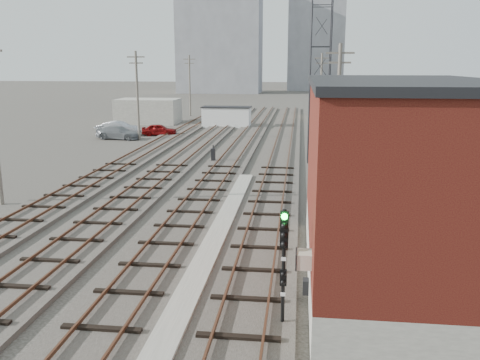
% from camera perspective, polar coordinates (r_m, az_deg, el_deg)
% --- Properties ---
extents(ground, '(320.00, 320.00, 0.00)m').
position_cam_1_polar(ground, '(66.37, 3.22, 6.21)').
color(ground, '#282621').
rests_on(ground, ground).
extents(track_right, '(3.20, 90.00, 0.39)m').
position_cam_1_polar(track_right, '(45.47, 4.69, 3.23)').
color(track_right, '#332D28').
rests_on(track_right, ground).
extents(track_mid_right, '(3.20, 90.00, 0.39)m').
position_cam_1_polar(track_mid_right, '(45.78, -0.32, 3.34)').
color(track_mid_right, '#332D28').
rests_on(track_mid_right, ground).
extents(track_mid_left, '(3.20, 90.00, 0.39)m').
position_cam_1_polar(track_mid_left, '(46.44, -5.24, 3.42)').
color(track_mid_left, '#332D28').
rests_on(track_mid_left, ground).
extents(track_left, '(3.20, 90.00, 0.39)m').
position_cam_1_polar(track_left, '(47.42, -9.98, 3.47)').
color(track_left, '#332D28').
rests_on(track_left, ground).
extents(platform_curb, '(0.90, 28.00, 0.26)m').
position_cam_1_polar(platform_curb, '(21.50, -3.27, -7.79)').
color(platform_curb, gray).
rests_on(platform_curb, ground).
extents(brick_building, '(6.54, 12.20, 7.22)m').
position_cam_1_polar(brick_building, '(18.58, 17.22, -0.40)').
color(brick_building, gray).
rests_on(brick_building, ground).
extents(lattice_tower, '(1.60, 1.60, 15.00)m').
position_cam_1_polar(lattice_tower, '(40.82, 8.98, 12.45)').
color(lattice_tower, black).
rests_on(lattice_tower, ground).
extents(utility_pole_left_b, '(1.80, 0.24, 9.00)m').
position_cam_1_polar(utility_pole_left_b, '(53.51, -11.45, 9.53)').
color(utility_pole_left_b, '#595147').
rests_on(utility_pole_left_b, ground).
extents(utility_pole_left_c, '(1.80, 0.24, 9.00)m').
position_cam_1_polar(utility_pole_left_c, '(77.64, -5.67, 10.69)').
color(utility_pole_left_c, '#595147').
rests_on(utility_pole_left_c, ground).
extents(utility_pole_right_a, '(1.80, 0.24, 9.00)m').
position_cam_1_polar(utility_pole_right_a, '(34.01, 10.93, 7.75)').
color(utility_pole_right_a, '#595147').
rests_on(utility_pole_right_a, ground).
extents(utility_pole_right_b, '(1.80, 0.24, 9.00)m').
position_cam_1_polar(utility_pole_right_b, '(63.91, 9.07, 10.13)').
color(utility_pole_right_b, '#595147').
rests_on(utility_pole_right_b, ground).
extents(apartment_left, '(22.00, 14.00, 30.00)m').
position_cam_1_polar(apartment_left, '(142.70, -2.23, 15.82)').
color(apartment_left, gray).
rests_on(apartment_left, ground).
extents(apartment_right, '(16.00, 12.00, 26.00)m').
position_cam_1_polar(apartment_right, '(155.94, 8.48, 14.72)').
color(apartment_right, gray).
rests_on(apartment_right, ground).
extents(shed_left, '(8.00, 5.00, 3.20)m').
position_cam_1_polar(shed_left, '(69.06, -10.25, 7.62)').
color(shed_left, gray).
rests_on(shed_left, ground).
extents(shed_right, '(6.00, 6.00, 4.00)m').
position_cam_1_polar(shed_right, '(76.17, 10.57, 8.39)').
color(shed_right, gray).
rests_on(shed_right, ground).
extents(signal_mast, '(0.40, 0.40, 3.69)m').
position_cam_1_polar(signal_mast, '(14.98, 4.92, -9.11)').
color(signal_mast, gray).
rests_on(signal_mast, ground).
extents(switch_stand, '(0.31, 0.31, 1.36)m').
position_cam_1_polar(switch_stand, '(40.57, -3.03, 2.84)').
color(switch_stand, black).
rests_on(switch_stand, ground).
extents(site_trailer, '(6.11, 2.76, 2.55)m').
position_cam_1_polar(site_trailer, '(63.75, -1.52, 7.11)').
color(site_trailer, white).
rests_on(site_trailer, ground).
extents(car_red, '(3.97, 2.04, 1.29)m').
position_cam_1_polar(car_red, '(56.82, -9.06, 5.60)').
color(car_red, maroon).
rests_on(car_red, ground).
extents(car_silver, '(4.66, 1.69, 1.53)m').
position_cam_1_polar(car_silver, '(58.02, -13.42, 5.67)').
color(car_silver, '#B0B2B9').
rests_on(car_silver, ground).
extents(car_grey, '(4.90, 2.41, 1.37)m').
position_cam_1_polar(car_grey, '(54.88, -13.50, 5.19)').
color(car_grey, slate).
rests_on(car_grey, ground).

